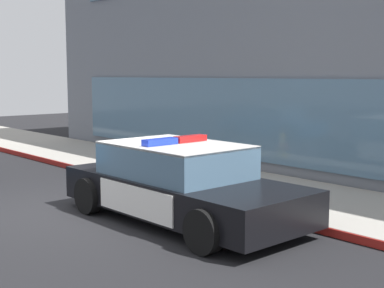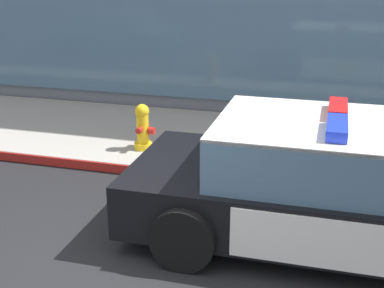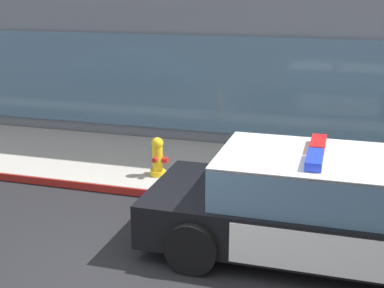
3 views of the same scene
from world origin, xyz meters
name	(u,v)px [view 1 (image 1 of 3)]	position (x,y,z in m)	size (l,w,h in m)	color
ground	(68,209)	(0.00, 0.00, 0.00)	(48.00, 48.00, 0.00)	black
sidewalk	(211,181)	(0.00, 3.82, 0.07)	(48.00, 3.07, 0.15)	#A39E93
curb_red_paint	(160,189)	(0.00, 2.27, 0.08)	(28.80, 0.04, 0.14)	maroon
police_cruiser	(180,183)	(2.07, 1.12, 0.68)	(4.81, 2.18, 1.49)	black
fire_hydrant	(159,162)	(-0.97, 3.00, 0.50)	(0.34, 0.39, 0.73)	gold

